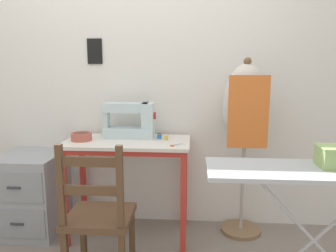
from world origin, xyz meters
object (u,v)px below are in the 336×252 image
filing_cabinet (33,193)px  sewing_machine (132,121)px  thread_spool_mid_table (166,138)px  fabric_bowl (81,136)px  scissors (175,145)px  ironing_board (319,176)px  wooden_chair (98,217)px  thread_spool_near_machine (159,136)px  dress_form (245,113)px

filing_cabinet → sewing_machine: bearing=5.4°
thread_spool_mid_table → filing_cabinet: size_ratio=0.06×
fabric_bowl → thread_spool_mid_table: (0.65, 0.05, -0.01)m
scissors → thread_spool_mid_table: size_ratio=2.83×
sewing_machine → thread_spool_mid_table: (0.28, -0.09, -0.11)m
fabric_bowl → ironing_board: (1.52, -0.67, -0.05)m
fabric_bowl → thread_spool_mid_table: size_ratio=3.79×
ironing_board → sewing_machine: bearing=145.2°
sewing_machine → wooden_chair: sewing_machine is taller
scissors → thread_spool_near_machine: (-0.14, 0.21, 0.02)m
ironing_board → dress_form: bearing=108.2°
ironing_board → thread_spool_near_machine: bearing=140.6°
dress_form → ironing_board: bearing=-71.8°
thread_spool_near_machine → scissors: bearing=-56.8°
fabric_bowl → filing_cabinet: size_ratio=0.24×
dress_form → scissors: bearing=-153.8°
sewing_machine → fabric_bowl: bearing=-159.7°
fabric_bowl → thread_spool_near_machine: fabric_bowl is taller
scissors → dress_form: bearing=26.2°
wooden_chair → fabric_bowl: bearing=116.7°
dress_form → ironing_board: (0.27, -0.81, -0.22)m
sewing_machine → thread_spool_mid_table: size_ratio=10.00×
filing_cabinet → scissors: bearing=-8.3°
thread_spool_near_machine → thread_spool_mid_table: 0.07m
thread_spool_near_machine → wooden_chair: wooden_chair is taller
sewing_machine → thread_spool_mid_table: bearing=-16.9°
thread_spool_mid_table → ironing_board: bearing=-39.4°
sewing_machine → dress_form: (0.88, 0.01, 0.07)m
sewing_machine → ironing_board: size_ratio=0.35×
filing_cabinet → dress_form: bearing=3.0°
ironing_board → wooden_chair: bearing=174.4°
fabric_bowl → thread_spool_near_machine: size_ratio=3.48×
sewing_machine → fabric_bowl: size_ratio=2.64×
thread_spool_near_machine → thread_spool_mid_table: thread_spool_near_machine is taller
wooden_chair → dress_form: 1.32m
thread_spool_near_machine → wooden_chair: 0.81m
fabric_bowl → ironing_board: size_ratio=0.13×
fabric_bowl → thread_spool_mid_table: bearing=4.4°
scissors → thread_spool_near_machine: 0.25m
dress_form → ironing_board: size_ratio=1.18×
wooden_chair → sewing_machine: bearing=82.4°
dress_form → thread_spool_mid_table: bearing=-170.9°
thread_spool_mid_table → filing_cabinet: bearing=179.5°
fabric_bowl → ironing_board: bearing=-23.7°
filing_cabinet → ironing_board: (1.97, -0.73, 0.44)m
fabric_bowl → thread_spool_near_machine: 0.60m
sewing_machine → scissors: size_ratio=3.53×
scissors → ironing_board: bearing=-35.0°
thread_spool_mid_table → wooden_chair: (-0.37, -0.59, -0.38)m
scissors → thread_spool_mid_table: 0.18m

